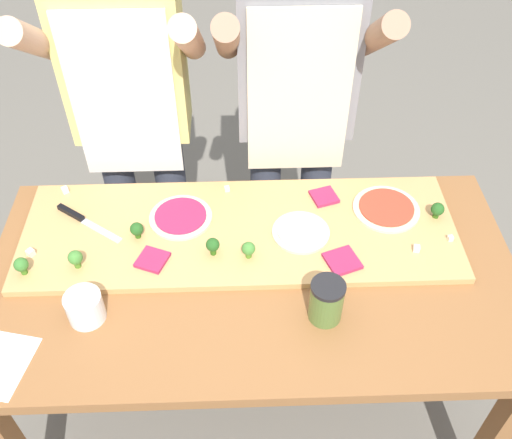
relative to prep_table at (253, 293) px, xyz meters
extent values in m
plane|color=#6B665B|center=(0.00, 0.00, -0.69)|extent=(8.00, 8.00, 0.00)
cube|color=brown|center=(0.75, -0.36, -0.31)|extent=(0.07, 0.07, 0.76)
cube|color=brown|center=(-0.75, 0.36, -0.31)|extent=(0.07, 0.07, 0.76)
cube|color=brown|center=(0.75, 0.36, -0.31)|extent=(0.07, 0.07, 0.76)
cube|color=brown|center=(0.00, 0.00, 0.09)|extent=(1.61, 0.83, 0.04)
cube|color=tan|center=(-0.04, 0.16, 0.12)|extent=(1.38, 0.46, 0.02)
cube|color=#B7BABF|center=(-0.48, 0.17, 0.13)|extent=(0.14, 0.11, 0.00)
cube|color=black|center=(-0.59, 0.24, 0.14)|extent=(0.10, 0.08, 0.02)
cylinder|color=beige|center=(0.45, 0.23, 0.13)|extent=(0.22, 0.22, 0.01)
cylinder|color=#BC3D28|center=(0.45, 0.23, 0.14)|extent=(0.18, 0.18, 0.01)
cylinder|color=beige|center=(0.16, 0.13, 0.13)|extent=(0.18, 0.18, 0.01)
cylinder|color=beige|center=(0.16, 0.13, 0.14)|extent=(0.15, 0.15, 0.01)
cylinder|color=beige|center=(-0.23, 0.21, 0.13)|extent=(0.20, 0.20, 0.01)
cylinder|color=#9E234C|center=(-0.23, 0.21, 0.14)|extent=(0.17, 0.17, 0.01)
cube|color=#9E234C|center=(0.25, 0.29, 0.13)|extent=(0.10, 0.10, 0.01)
cube|color=#9E234C|center=(0.27, 0.01, 0.13)|extent=(0.12, 0.12, 0.01)
cube|color=#9E234C|center=(-0.30, 0.03, 0.13)|extent=(0.11, 0.11, 0.01)
cylinder|color=#487A23|center=(-0.53, 0.02, 0.14)|extent=(0.02, 0.02, 0.03)
sphere|color=#427F33|center=(-0.53, 0.02, 0.17)|extent=(0.04, 0.04, 0.04)
cylinder|color=#2C5915|center=(-0.36, 0.14, 0.14)|extent=(0.02, 0.02, 0.02)
sphere|color=#23561E|center=(-0.36, 0.14, 0.16)|extent=(0.04, 0.04, 0.04)
cylinder|color=#3F7220|center=(-0.68, 0.00, 0.14)|extent=(0.02, 0.02, 0.02)
sphere|color=#38752D|center=(-0.68, 0.00, 0.17)|extent=(0.04, 0.04, 0.04)
cylinder|color=#2C5915|center=(0.60, 0.19, 0.14)|extent=(0.02, 0.02, 0.02)
sphere|color=#23561E|center=(0.60, 0.19, 0.16)|extent=(0.04, 0.04, 0.04)
cylinder|color=#487A23|center=(-0.01, 0.04, 0.14)|extent=(0.02, 0.02, 0.02)
sphere|color=#427F33|center=(-0.01, 0.04, 0.17)|extent=(0.04, 0.04, 0.04)
cylinder|color=#2C5915|center=(-0.12, 0.06, 0.14)|extent=(0.02, 0.02, 0.03)
sphere|color=#23561E|center=(-0.12, 0.06, 0.17)|extent=(0.04, 0.04, 0.04)
cube|color=silver|center=(0.62, 0.09, 0.14)|extent=(0.02, 0.02, 0.02)
cube|color=silver|center=(-0.08, 0.34, 0.14)|extent=(0.02, 0.02, 0.02)
cube|color=white|center=(-0.63, 0.35, 0.14)|extent=(0.03, 0.03, 0.02)
cube|color=white|center=(0.50, 0.05, 0.14)|extent=(0.02, 0.02, 0.02)
cube|color=silver|center=(-0.68, 0.07, 0.14)|extent=(0.03, 0.03, 0.02)
cylinder|color=white|center=(-0.47, -0.15, 0.15)|extent=(0.10, 0.10, 0.09)
cylinder|color=white|center=(-0.47, -0.15, 0.13)|extent=(0.09, 0.09, 0.05)
cylinder|color=#517033|center=(0.20, -0.17, 0.17)|extent=(0.09, 0.09, 0.12)
cylinder|color=black|center=(0.20, -0.17, 0.24)|extent=(0.10, 0.10, 0.01)
cube|color=white|center=(-0.68, -0.29, 0.11)|extent=(0.19, 0.22, 0.00)
cylinder|color=#333847|center=(-0.51, 0.60, -0.24)|extent=(0.12, 0.12, 0.90)
cylinder|color=#333847|center=(-0.31, 0.60, -0.24)|extent=(0.12, 0.12, 0.90)
cube|color=#D1C670|center=(-0.41, 0.60, 0.48)|extent=(0.40, 0.20, 0.55)
cube|color=silver|center=(-0.41, 0.50, 0.40)|extent=(0.34, 0.01, 0.60)
cylinder|color=tan|center=(-0.64, 0.50, 0.60)|extent=(0.08, 0.39, 0.31)
cylinder|color=tan|center=(-0.18, 0.50, 0.60)|extent=(0.08, 0.39, 0.31)
cylinder|color=#333847|center=(0.07, 0.60, -0.24)|extent=(0.12, 0.12, 0.90)
cylinder|color=#333847|center=(0.27, 0.60, -0.24)|extent=(0.12, 0.12, 0.90)
cube|color=gray|center=(0.17, 0.60, 0.48)|extent=(0.40, 0.20, 0.55)
cube|color=beige|center=(0.17, 0.50, 0.40)|extent=(0.34, 0.01, 0.60)
cylinder|color=#997056|center=(-0.06, 0.50, 0.60)|extent=(0.08, 0.39, 0.31)
cylinder|color=#997056|center=(0.40, 0.50, 0.60)|extent=(0.08, 0.39, 0.31)
camera|label=1|loc=(-0.03, -1.11, 1.45)|focal=40.17mm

